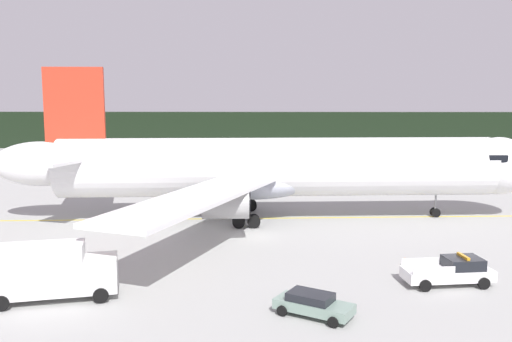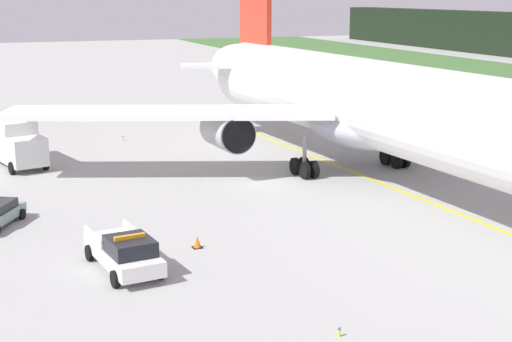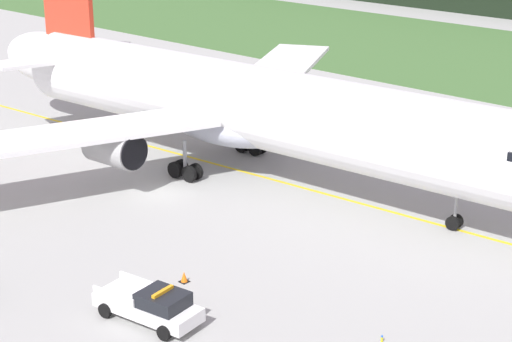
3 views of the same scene
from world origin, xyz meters
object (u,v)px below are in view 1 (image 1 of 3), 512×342
at_px(catering_truck, 51,271).
at_px(staff_car, 313,304).
at_px(ops_pickup_truck, 451,271).
at_px(apron_cone, 405,261).
at_px(airliner, 272,168).

relative_size(catering_truck, staff_car, 1.64).
bearing_deg(catering_truck, ops_pickup_truck, 7.35).
distance_m(ops_pickup_truck, apron_cone, 4.46).
distance_m(airliner, apron_cone, 18.46).
xyz_separation_m(airliner, staff_car, (2.08, -24.38, -4.34)).
bearing_deg(staff_car, catering_truck, 172.29).
distance_m(ops_pickup_truck, staff_car, 10.66).
relative_size(airliner, ops_pickup_truck, 9.09).
relative_size(ops_pickup_truck, apron_cone, 9.60).
bearing_deg(airliner, staff_car, -85.13).
relative_size(ops_pickup_truck, staff_car, 1.28).
height_order(ops_pickup_truck, staff_car, ops_pickup_truck).
xyz_separation_m(catering_truck, staff_car, (15.34, -2.08, -1.10)).
bearing_deg(staff_car, airliner, 94.87).
relative_size(ops_pickup_truck, catering_truck, 0.78).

